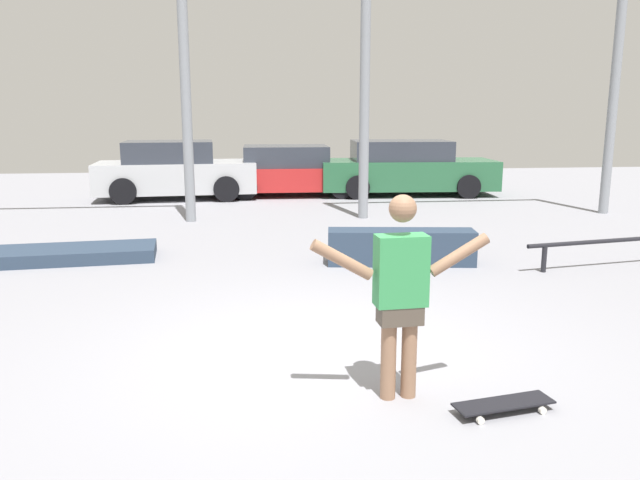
% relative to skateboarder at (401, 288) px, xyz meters
% --- Properties ---
extents(ground_plane, '(36.00, 36.00, 0.00)m').
position_rel_skateboarder_xyz_m(ground_plane, '(-0.49, 0.95, -0.87)').
color(ground_plane, gray).
extents(skateboarder, '(1.37, 0.22, 1.57)m').
position_rel_skateboarder_xyz_m(skateboarder, '(0.00, 0.00, 0.00)').
color(skateboarder, '#8C664C').
rests_on(skateboarder, ground_plane).
extents(skateboard, '(0.78, 0.35, 0.08)m').
position_rel_skateboarder_xyz_m(skateboard, '(0.71, -0.33, -0.81)').
color(skateboard, black).
rests_on(skateboard, ground_plane).
extents(grind_box, '(2.14, 0.74, 0.50)m').
position_rel_skateboarder_xyz_m(grind_box, '(1.07, 4.19, -0.62)').
color(grind_box, '#28384C').
rests_on(grind_box, ground_plane).
extents(manual_pad, '(2.88, 1.19, 0.19)m').
position_rel_skateboarder_xyz_m(manual_pad, '(-3.91, 4.97, -0.78)').
color(manual_pad, '#28384C').
rests_on(manual_pad, ground_plane).
extents(grind_rail, '(2.96, 0.57, 0.40)m').
position_rel_skateboarder_xyz_m(grind_rail, '(4.11, 3.72, -0.54)').
color(grind_rail, black).
rests_on(grind_rail, ground_plane).
extents(canopy_support_left, '(5.49, 0.20, 5.15)m').
position_rel_skateboarder_xyz_m(canopy_support_left, '(-4.89, 8.19, 2.32)').
color(canopy_support_left, gray).
rests_on(canopy_support_left, ground_plane).
extents(canopy_support_right, '(5.49, 0.20, 5.15)m').
position_rel_skateboarder_xyz_m(canopy_support_right, '(3.91, 8.19, 2.32)').
color(canopy_support_right, gray).
rests_on(canopy_support_right, ground_plane).
extents(parked_car_silver, '(4.00, 2.09, 1.44)m').
position_rel_skateboarder_xyz_m(parked_car_silver, '(-2.91, 11.67, -0.18)').
color(parked_car_silver, '#B7BABF').
rests_on(parked_car_silver, ground_plane).
extents(parked_car_red, '(3.96, 1.99, 1.29)m').
position_rel_skateboarder_xyz_m(parked_car_red, '(0.03, 11.99, -0.25)').
color(parked_car_red, red).
rests_on(parked_car_red, ground_plane).
extents(parked_car_green, '(4.64, 2.11, 1.42)m').
position_rel_skateboarder_xyz_m(parked_car_green, '(3.06, 11.74, -0.19)').
color(parked_car_green, '#28603D').
rests_on(parked_car_green, ground_plane).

